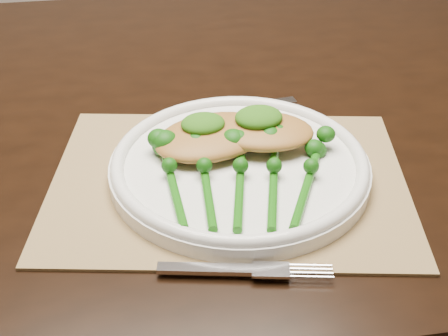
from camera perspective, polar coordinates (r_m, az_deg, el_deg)
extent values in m
cube|color=black|center=(0.90, -5.37, 4.83)|extent=(1.64, 0.97, 0.04)
cube|color=olive|center=(0.72, 0.43, -1.21)|extent=(0.46, 0.38, 0.00)
cylinder|color=white|center=(0.72, 1.42, -0.02)|extent=(0.30, 0.30, 0.02)
torus|color=white|center=(0.72, 1.44, 0.67)|extent=(0.30, 0.30, 0.02)
cube|color=silver|center=(0.84, -3.18, 4.80)|extent=(0.08, 0.02, 0.01)
cube|color=silver|center=(0.86, 2.91, 5.74)|extent=(0.12, 0.03, 0.00)
cube|color=silver|center=(0.60, -1.68, -9.21)|extent=(0.09, 0.03, 0.01)
ellipsoid|color=#AB7431|center=(0.74, -1.11, 2.89)|extent=(0.16, 0.13, 0.03)
ellipsoid|color=#AB7431|center=(0.74, 3.40, 3.42)|extent=(0.14, 0.12, 0.03)
ellipsoid|color=#1A4A0A|center=(0.73, -1.94, 4.08)|extent=(0.05, 0.04, 0.02)
ellipsoid|color=#1A4A0A|center=(0.74, 3.20, 4.65)|extent=(0.06, 0.05, 0.02)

